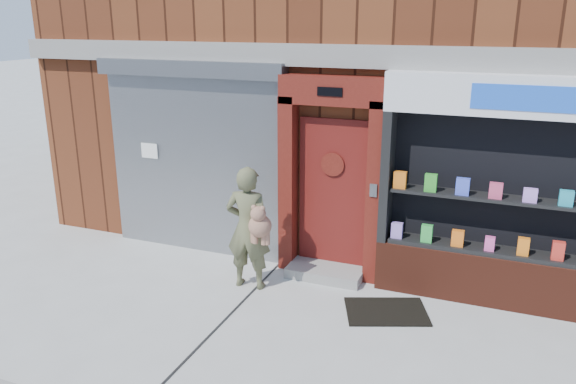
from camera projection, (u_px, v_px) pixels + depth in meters
The scene contains 6 objects.
ground at pixel (342, 348), 6.47m from camera, with size 80.00×80.00×0.00m, color #9E9E99.
shutter_bay at pixel (194, 147), 8.72m from camera, with size 3.10×0.30×3.04m.
red_door_bay at pixel (331, 179), 7.95m from camera, with size 1.52×0.58×2.90m.
pharmacy_bay at pixel (519, 206), 7.06m from camera, with size 3.50×0.41×3.00m.
woman at pixel (249, 228), 7.69m from camera, with size 0.72×0.51×1.75m.
doormat at pixel (386, 311), 7.24m from camera, with size 1.03×0.72×0.03m, color black.
Camera 1 is at (1.48, -5.48, 3.64)m, focal length 35.00 mm.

